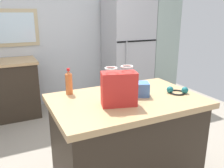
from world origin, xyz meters
TOP-DOWN VIEW (x-y plane):
  - ground at (0.00, 0.00)m, footprint 5.77×5.77m
  - back_wall at (-0.01, 2.25)m, footprint 4.81×0.13m
  - kitchen_island at (0.11, -0.35)m, footprint 1.32×0.88m
  - refrigerator at (1.34, 1.83)m, footprint 0.81×0.71m
  - tall_cabinet at (2.03, 1.83)m, footprint 0.54×0.64m
  - shopping_bag at (-0.02, -0.47)m, footprint 0.31×0.22m
  - small_box at (0.26, -0.35)m, footprint 0.19×0.18m
  - bottle at (-0.31, -0.02)m, footprint 0.07×0.07m
  - ear_defenders at (0.61, -0.44)m, footprint 0.21×0.21m

SIDE VIEW (x-z plane):
  - ground at x=0.00m, z-range 0.00..0.00m
  - kitchen_island at x=0.11m, z-range 0.00..0.91m
  - ear_defenders at x=0.61m, z-range 0.89..0.96m
  - refrigerator at x=1.34m, z-range 0.00..1.86m
  - small_box at x=0.26m, z-range 0.90..1.03m
  - bottle at x=-0.31m, z-range 0.89..1.14m
  - shopping_bag at x=-0.02m, z-range 0.88..1.21m
  - tall_cabinet at x=2.03m, z-range 0.00..2.23m
  - back_wall at x=-0.01m, z-range 0.00..2.76m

